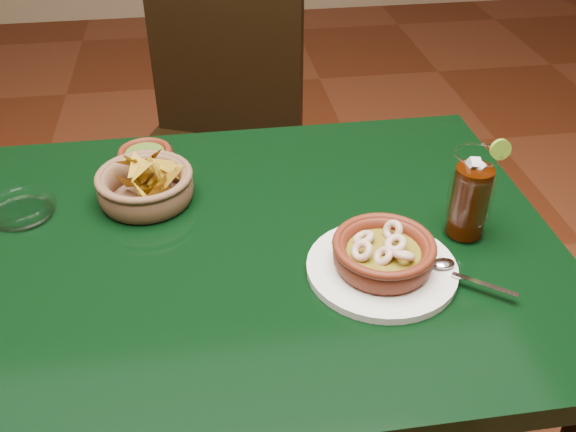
{
  "coord_description": "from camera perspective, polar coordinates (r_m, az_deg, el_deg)",
  "views": [
    {
      "loc": [
        0.01,
        -0.86,
        1.42
      ],
      "look_at": [
        0.14,
        -0.02,
        0.81
      ],
      "focal_mm": 40.0,
      "sensor_mm": 36.0,
      "label": 1
    }
  ],
  "objects": [
    {
      "name": "cola_drink",
      "position": [
        1.1,
        15.92,
        1.73
      ],
      "size": [
        0.16,
        0.16,
        0.18
      ],
      "color": "white",
      "rests_on": "dining_table"
    },
    {
      "name": "guacamole_ramekin",
      "position": [
        1.31,
        -12.57,
        5.15
      ],
      "size": [
        0.13,
        0.13,
        0.04
      ],
      "color": "#4B180C",
      "rests_on": "dining_table"
    },
    {
      "name": "dining_chair",
      "position": [
        1.79,
        -6.63,
        6.21
      ],
      "size": [
        0.6,
        0.6,
        0.99
      ],
      "color": "black",
      "rests_on": "ground"
    },
    {
      "name": "glass_ashtray",
      "position": [
        1.23,
        -22.61,
        0.63
      ],
      "size": [
        0.13,
        0.13,
        0.03
      ],
      "color": "white",
      "rests_on": "dining_table"
    },
    {
      "name": "chip_basket",
      "position": [
        1.2,
        -12.53,
        2.65
      ],
      "size": [
        0.21,
        0.21,
        0.12
      ],
      "color": "brown",
      "rests_on": "dining_table"
    },
    {
      "name": "dining_table",
      "position": [
        1.15,
        -7.11,
        -6.47
      ],
      "size": [
        1.2,
        0.8,
        0.75
      ],
      "color": "black",
      "rests_on": "ground"
    },
    {
      "name": "shrimp_plate",
      "position": [
        1.02,
        8.46,
        -3.63
      ],
      "size": [
        0.3,
        0.24,
        0.07
      ],
      "color": "silver",
      "rests_on": "dining_table"
    }
  ]
}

